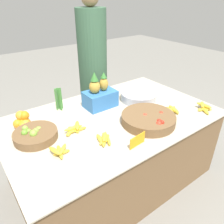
% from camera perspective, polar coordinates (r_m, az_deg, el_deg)
% --- Properties ---
extents(ground_plane, '(12.00, 12.00, 0.00)m').
position_cam_1_polar(ground_plane, '(2.40, 0.00, -16.27)').
color(ground_plane, gray).
extents(market_table, '(1.88, 1.17, 0.72)m').
position_cam_1_polar(market_table, '(2.16, 0.00, -9.54)').
color(market_table, brown).
rests_on(market_table, ground_plane).
extents(lime_bowl, '(0.33, 0.33, 0.10)m').
position_cam_1_polar(lime_bowl, '(1.76, -19.38, -5.65)').
color(lime_bowl, brown).
rests_on(lime_bowl, market_table).
extents(tomato_basket, '(0.46, 0.46, 0.10)m').
position_cam_1_polar(tomato_basket, '(1.87, 9.48, -1.82)').
color(tomato_basket, brown).
rests_on(tomato_basket, market_table).
extents(orange_pile, '(0.14, 0.14, 0.13)m').
position_cam_1_polar(orange_pile, '(1.94, -22.34, -2.24)').
color(orange_pile, orange).
rests_on(orange_pile, market_table).
extents(metal_bowl, '(0.37, 0.37, 0.08)m').
position_cam_1_polar(metal_bowl, '(2.26, 6.96, 4.14)').
color(metal_bowl, '#B7B7BF').
rests_on(metal_bowl, market_table).
extents(price_sign, '(0.15, 0.02, 0.09)m').
position_cam_1_polar(price_sign, '(1.60, 6.67, -7.40)').
color(price_sign, orange).
rests_on(price_sign, market_table).
extents(produce_crate, '(0.30, 0.20, 0.36)m').
position_cam_1_polar(produce_crate, '(2.09, -3.22, 4.29)').
color(produce_crate, '#3370B7').
rests_on(produce_crate, market_table).
extents(veg_bundle, '(0.07, 0.06, 0.21)m').
position_cam_1_polar(veg_bundle, '(2.10, -13.75, 3.29)').
color(veg_bundle, '#428438').
rests_on(veg_bundle, market_table).
extents(banana_bunch_front_left, '(0.14, 0.17, 0.04)m').
position_cam_1_polar(banana_bunch_front_left, '(2.12, 15.60, 0.59)').
color(banana_bunch_front_left, gold).
rests_on(banana_bunch_front_left, market_table).
extents(banana_bunch_front_center, '(0.19, 0.15, 0.05)m').
position_cam_1_polar(banana_bunch_front_center, '(2.37, -0.68, 5.03)').
color(banana_bunch_front_center, gold).
rests_on(banana_bunch_front_center, market_table).
extents(banana_bunch_middle_left, '(0.14, 0.16, 0.06)m').
position_cam_1_polar(banana_bunch_middle_left, '(1.57, -13.57, -9.89)').
color(banana_bunch_middle_left, gold).
rests_on(banana_bunch_middle_left, market_table).
extents(banana_bunch_middle_right, '(0.19, 0.13, 0.06)m').
position_cam_1_polar(banana_bunch_middle_right, '(1.77, -9.84, -4.40)').
color(banana_bunch_middle_right, gold).
rests_on(banana_bunch_middle_right, market_table).
extents(banana_bunch_front_right, '(0.18, 0.18, 0.06)m').
position_cam_1_polar(banana_bunch_front_right, '(2.23, 23.00, 1.06)').
color(banana_bunch_front_right, gold).
rests_on(banana_bunch_front_right, market_table).
extents(banana_bunch_back_center, '(0.15, 0.18, 0.06)m').
position_cam_1_polar(banana_bunch_back_center, '(1.64, -2.10, -6.99)').
color(banana_bunch_back_center, gold).
rests_on(banana_bunch_back_center, market_table).
extents(vendor_person, '(0.36, 0.36, 1.75)m').
position_cam_1_polar(vendor_person, '(2.86, -4.97, 10.58)').
color(vendor_person, '#385B42').
rests_on(vendor_person, ground_plane).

